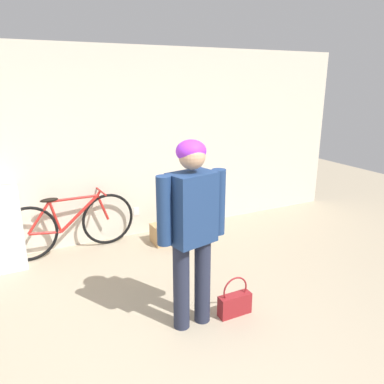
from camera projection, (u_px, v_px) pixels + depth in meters
The scene contains 5 objects.
wall_back at pixel (92, 149), 4.89m from camera, with size 8.00×0.07×2.60m.
person at pixel (192, 220), 3.18m from camera, with size 0.63×0.33×1.70m.
bicycle at pixel (70, 224), 4.81m from camera, with size 1.71×0.46×0.78m.
handbag at pixel (235, 303), 3.56m from camera, with size 0.33×0.11×0.40m.
cardboard_box at pixel (172, 232), 5.20m from camera, with size 0.56×0.36×0.32m.
Camera 1 is at (-1.01, -1.90, 2.16)m, focal length 35.00 mm.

